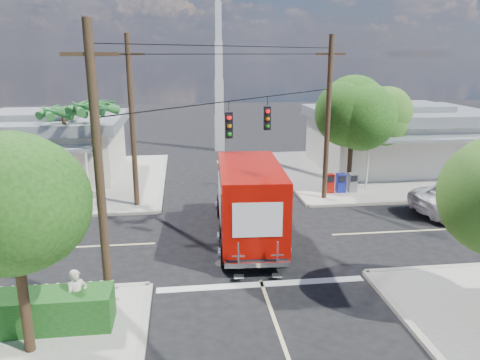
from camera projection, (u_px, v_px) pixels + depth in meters
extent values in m
plane|color=black|center=(246.00, 239.00, 20.91)|extent=(120.00, 120.00, 0.00)
cube|color=#9C978D|center=(380.00, 171.00, 32.75)|extent=(14.00, 14.00, 0.14)
cube|color=#A39E90|center=(282.00, 174.00, 31.91)|extent=(0.25, 14.00, 0.14)
cube|color=#A39E90|center=(431.00, 201.00, 26.05)|extent=(14.00, 0.25, 0.14)
cube|color=#9C978D|center=(53.00, 181.00, 30.11)|extent=(14.00, 14.00, 0.14)
cube|color=#A39E90|center=(163.00, 178.00, 30.95)|extent=(0.25, 14.00, 0.14)
cube|color=#A39E90|center=(17.00, 218.00, 23.40)|extent=(14.00, 0.25, 0.14)
cube|color=beige|center=(225.00, 181.00, 30.49)|extent=(0.12, 12.00, 0.01)
cube|color=beige|center=(455.00, 229.00, 22.11)|extent=(12.00, 0.12, 0.01)
cube|color=beige|center=(11.00, 250.00, 19.71)|extent=(12.00, 0.12, 0.01)
cube|color=silver|center=(262.00, 284.00, 16.79)|extent=(7.50, 0.40, 0.01)
cube|color=silver|center=(396.00, 143.00, 33.43)|extent=(11.00, 8.00, 3.40)
cube|color=gray|center=(398.00, 114.00, 32.89)|extent=(11.80, 8.80, 0.70)
cube|color=gray|center=(399.00, 107.00, 32.76)|extent=(6.05, 4.40, 0.50)
cube|color=gray|center=(433.00, 138.00, 28.42)|extent=(9.90, 1.80, 0.15)
cylinder|color=silver|center=(367.00, 167.00, 27.50)|extent=(0.12, 0.12, 2.90)
cube|color=beige|center=(41.00, 152.00, 30.99)|extent=(10.00, 8.00, 3.20)
cube|color=gray|center=(38.00, 122.00, 30.48)|extent=(10.80, 8.80, 0.70)
cube|color=gray|center=(37.00, 115.00, 30.35)|extent=(5.50, 4.40, 0.50)
cube|color=gray|center=(14.00, 150.00, 26.01)|extent=(9.00, 1.80, 0.15)
cylinder|color=silver|center=(87.00, 175.00, 26.07)|extent=(0.12, 0.12, 2.70)
cube|color=silver|center=(220.00, 133.00, 39.74)|extent=(0.80, 0.80, 3.00)
cube|color=silver|center=(219.00, 97.00, 38.95)|extent=(0.70, 0.70, 3.00)
cube|color=silver|center=(219.00, 60.00, 38.17)|extent=(0.60, 0.60, 3.00)
cube|color=silver|center=(218.00, 22.00, 37.39)|extent=(0.50, 0.50, 3.00)
cylinder|color=#422D1C|center=(23.00, 289.00, 12.37)|extent=(0.28, 0.28, 3.71)
sphere|color=#19440E|center=(11.00, 206.00, 11.76)|extent=(3.71, 3.71, 3.71)
sphere|color=#19440E|center=(23.00, 213.00, 11.54)|extent=(3.25, 3.25, 3.25)
cylinder|color=#422D1C|center=(350.00, 155.00, 27.72)|extent=(0.28, 0.28, 4.10)
sphere|color=#19440E|center=(353.00, 112.00, 27.05)|extent=(4.10, 4.10, 4.10)
sphere|color=#19440E|center=(345.00, 107.00, 27.13)|extent=(3.33, 3.33, 3.33)
sphere|color=#19440E|center=(361.00, 115.00, 26.84)|extent=(3.58, 3.58, 3.58)
cylinder|color=#422D1C|center=(377.00, 151.00, 30.21)|extent=(0.28, 0.28, 3.58)
sphere|color=#3C6A1F|center=(379.00, 116.00, 29.62)|extent=(3.58, 3.58, 3.58)
sphere|color=#3C6A1F|center=(372.00, 113.00, 29.71)|extent=(2.91, 2.91, 2.91)
sphere|color=#3C6A1F|center=(387.00, 119.00, 29.40)|extent=(3.14, 3.14, 3.14)
cylinder|color=#422D1C|center=(97.00, 152.00, 26.50)|extent=(0.24, 0.24, 5.00)
cone|color=#286F2D|center=(110.00, 105.00, 25.93)|extent=(0.50, 2.06, 0.98)
cone|color=#286F2D|center=(105.00, 104.00, 26.57)|extent=(1.92, 1.68, 0.98)
cone|color=#286F2D|center=(92.00, 104.00, 26.64)|extent=(2.12, 0.95, 0.98)
cone|color=#286F2D|center=(79.00, 105.00, 26.10)|extent=(1.34, 2.07, 0.98)
cone|color=#286F2D|center=(77.00, 107.00, 25.35)|extent=(1.34, 2.07, 0.98)
cone|color=#286F2D|center=(86.00, 107.00, 24.96)|extent=(2.12, 0.95, 0.98)
cone|color=#286F2D|center=(102.00, 107.00, 25.22)|extent=(1.92, 1.68, 0.98)
cylinder|color=#422D1C|center=(67.00, 151.00, 27.75)|extent=(0.24, 0.24, 4.60)
cone|color=#286F2D|center=(79.00, 110.00, 27.24)|extent=(0.50, 2.06, 0.98)
cone|color=#286F2D|center=(75.00, 109.00, 27.87)|extent=(1.92, 1.68, 0.98)
cone|color=#286F2D|center=(63.00, 109.00, 27.94)|extent=(2.12, 0.95, 0.98)
cone|color=#286F2D|center=(50.00, 110.00, 27.40)|extent=(1.34, 2.07, 0.98)
cone|color=#286F2D|center=(46.00, 111.00, 26.66)|extent=(1.34, 2.07, 0.98)
cone|color=#286F2D|center=(55.00, 112.00, 26.26)|extent=(2.12, 0.95, 0.98)
cone|color=#286F2D|center=(70.00, 112.00, 26.52)|extent=(1.92, 1.68, 0.98)
cylinder|color=#473321|center=(99.00, 174.00, 14.13)|extent=(0.28, 0.28, 9.00)
cube|color=#473321|center=(89.00, 54.00, 13.22)|extent=(1.60, 0.12, 0.12)
cylinder|color=#473321|center=(328.00, 121.00, 25.34)|extent=(0.28, 0.28, 9.00)
cube|color=#473321|center=(331.00, 54.00, 24.43)|extent=(1.60, 0.12, 0.12)
cylinder|color=#473321|center=(132.00, 124.00, 24.09)|extent=(0.28, 0.28, 9.00)
cube|color=#473321|center=(128.00, 54.00, 23.18)|extent=(1.60, 0.12, 0.12)
cylinder|color=black|center=(246.00, 99.00, 19.29)|extent=(10.43, 10.43, 0.04)
cube|color=black|center=(229.00, 125.00, 18.68)|extent=(0.30, 0.24, 1.05)
sphere|color=red|center=(229.00, 117.00, 18.46)|extent=(0.20, 0.20, 0.20)
cube|color=black|center=(267.00, 118.00, 20.73)|extent=(0.30, 0.24, 1.05)
sphere|color=red|center=(268.00, 111.00, 20.51)|extent=(0.20, 0.20, 0.20)
cube|color=silver|center=(21.00, 305.00, 14.48)|extent=(5.94, 0.05, 0.08)
cube|color=silver|center=(20.00, 293.00, 14.38)|extent=(5.94, 0.05, 0.08)
cube|color=silver|center=(113.00, 295.00, 14.78)|extent=(0.09, 0.06, 1.00)
cube|color=#103E10|center=(4.00, 313.00, 13.64)|extent=(6.20, 1.20, 1.10)
cube|color=#A30E08|center=(329.00, 183.00, 27.37)|extent=(0.50, 0.50, 1.10)
cube|color=navy|center=(341.00, 183.00, 27.45)|extent=(0.50, 0.50, 1.10)
cube|color=slate|center=(352.00, 182.00, 27.54)|extent=(0.50, 0.50, 1.10)
cube|color=black|center=(248.00, 226.00, 20.98)|extent=(2.76, 8.01, 0.25)
cube|color=#B40B03|center=(243.00, 189.00, 23.74)|extent=(2.52, 1.85, 2.23)
cube|color=black|center=(242.00, 178.00, 24.32)|extent=(2.14, 0.37, 0.96)
cube|color=silver|center=(242.00, 197.00, 24.80)|extent=(2.33, 0.25, 0.35)
cube|color=#B40B03|center=(250.00, 199.00, 19.70)|extent=(2.85, 6.00, 2.94)
cube|color=white|center=(280.00, 195.00, 19.75)|extent=(0.22, 3.64, 1.32)
cube|color=white|center=(220.00, 197.00, 19.58)|extent=(0.22, 3.64, 1.32)
cube|color=white|center=(258.00, 220.00, 16.82)|extent=(1.82, 0.12, 1.32)
cube|color=silver|center=(257.00, 264.00, 17.13)|extent=(2.44, 0.39, 0.18)
cube|color=silver|center=(238.00, 256.00, 16.85)|extent=(0.46, 0.09, 1.01)
cube|color=silver|center=(277.00, 255.00, 16.94)|extent=(0.46, 0.09, 1.01)
cylinder|color=black|center=(220.00, 206.00, 23.73)|extent=(0.39, 1.13, 1.11)
cylinder|color=black|center=(266.00, 205.00, 23.88)|extent=(0.39, 1.13, 1.11)
cylinder|color=black|center=(225.00, 253.00, 18.07)|extent=(0.39, 1.13, 1.11)
cylinder|color=black|center=(284.00, 251.00, 18.23)|extent=(0.39, 1.13, 1.11)
imported|color=silver|center=(472.00, 199.00, 23.82)|extent=(6.35, 3.32, 1.71)
imported|color=beige|center=(78.00, 297.00, 13.92)|extent=(0.76, 0.71, 1.73)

